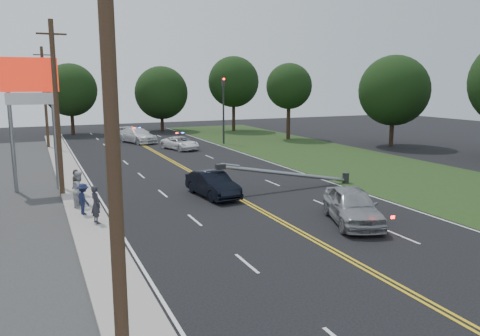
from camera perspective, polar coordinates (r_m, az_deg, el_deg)
name	(u,v)px	position (r m, az deg, el deg)	size (l,w,h in m)	color
ground	(304,235)	(20.83, 7.85, -8.04)	(120.00, 120.00, 0.00)	black
sidewalk	(80,201)	(27.61, -18.89, -3.78)	(1.80, 70.00, 0.12)	#9B958C
grass_verge	(389,172)	(36.54, 17.68, -0.42)	(12.00, 80.00, 0.01)	#1D3313
centerline_yellow	(220,188)	(29.48, -2.42, -2.43)	(0.36, 80.00, 0.00)	gold
pylon_sign	(30,92)	(30.75, -24.19, 8.46)	(3.20, 0.35, 8.00)	gray
traffic_signal	(223,105)	(50.44, -2.03, 7.73)	(0.28, 0.41, 7.05)	#2D2D30
fallen_streetlight	(294,174)	(29.33, 6.65, -0.75)	(9.36, 0.44, 1.91)	#2D2D30
utility_pole_near	(114,163)	(8.97, -15.16, 0.58)	(1.60, 0.28, 10.00)	#382619
utility_pole_mid	(57,109)	(28.81, -21.45, 6.76)	(1.60, 0.28, 10.00)	#382619
utility_pole_far	(45,97)	(50.78, -22.68, 7.95)	(1.60, 0.28, 10.00)	#382619
tree_6	(70,90)	(63.18, -19.97, 8.93)	(6.60, 6.60, 8.92)	black
tree_7	(161,93)	(64.94, -9.57, 9.02)	(7.13, 7.13, 8.72)	black
tree_8	(234,82)	(64.15, -0.79, 10.45)	(6.83, 6.83, 10.03)	black
tree_9	(289,86)	(54.88, 6.00, 9.88)	(5.26, 5.26, 8.75)	black
tree_13	(394,91)	(50.82, 18.26, 8.96)	(7.15, 7.15, 9.31)	black
crashed_sedan	(213,184)	(27.16, -3.35, -1.99)	(1.55, 4.46, 1.47)	black
waiting_sedan	(352,206)	(22.67, 13.55, -4.48)	(2.00, 4.96, 1.69)	#929599
emergency_a	(180,143)	(46.67, -7.31, 3.02)	(2.09, 4.52, 1.26)	white
emergency_b	(137,135)	(52.77, -12.42, 3.92)	(2.29, 5.64, 1.64)	silver
bystander_a	(96,204)	(22.63, -17.16, -4.26)	(0.65, 0.43, 1.78)	#28272F
bystander_b	(80,189)	(25.86, -18.98, -2.43)	(0.92, 0.72, 1.89)	#B4B3B9
bystander_c	(83,199)	(24.34, -18.54, -3.59)	(1.00, 0.58, 1.55)	#192040
bystander_d	(76,187)	(26.42, -19.31, -2.18)	(1.11, 0.46, 1.89)	#514640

